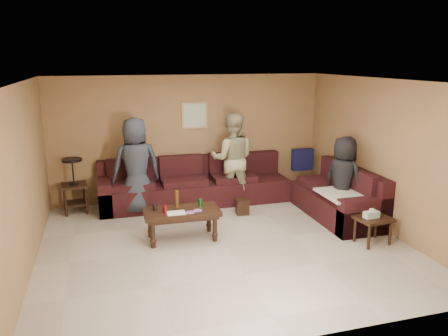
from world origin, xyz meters
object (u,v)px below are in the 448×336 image
(coffee_table, at_px, (182,214))
(person_right, at_px, (343,179))
(side_table_right, at_px, (373,221))
(sectional_sofa, at_px, (243,192))
(person_middle, at_px, (232,159))
(waste_bin, at_px, (242,207))
(person_left, at_px, (136,166))
(end_table_left, at_px, (74,185))

(coffee_table, distance_m, person_right, 2.90)
(coffee_table, distance_m, side_table_right, 2.98)
(sectional_sofa, xyz_separation_m, person_middle, (-0.10, 0.38, 0.57))
(waste_bin, height_order, person_left, person_left)
(sectional_sofa, bearing_deg, end_table_left, 168.26)
(coffee_table, distance_m, end_table_left, 2.46)
(side_table_right, bearing_deg, end_table_left, 148.48)
(sectional_sofa, xyz_separation_m, end_table_left, (-3.08, 0.64, 0.21))
(coffee_table, xyz_separation_m, side_table_right, (2.82, -0.97, -0.04))
(side_table_right, distance_m, person_left, 4.20)
(sectional_sofa, relative_size, person_right, 3.06)
(person_middle, xyz_separation_m, person_right, (1.58, -1.47, -0.14))
(sectional_sofa, xyz_separation_m, coffee_table, (-1.40, -1.15, 0.09))
(waste_bin, bearing_deg, coffee_table, -146.79)
(end_table_left, distance_m, side_table_right, 5.28)
(person_right, bearing_deg, sectional_sofa, 29.52)
(person_left, xyz_separation_m, person_middle, (1.86, 0.07, -0.00))
(person_left, height_order, person_right, person_left)
(end_table_left, height_order, person_right, person_right)
(end_table_left, height_order, person_middle, person_middle)
(side_table_right, bearing_deg, waste_bin, 130.11)
(waste_bin, xyz_separation_m, person_left, (-1.85, 0.62, 0.76))
(coffee_table, bearing_deg, sectional_sofa, 39.34)
(side_table_right, xyz_separation_m, waste_bin, (-1.53, 1.82, -0.24))
(person_left, relative_size, person_right, 1.18)
(coffee_table, relative_size, person_left, 0.67)
(person_middle, bearing_deg, sectional_sofa, 121.60)
(coffee_table, bearing_deg, person_middle, 49.56)
(person_left, bearing_deg, coffee_table, 103.35)
(person_right, bearing_deg, coffee_table, 66.97)
(person_right, bearing_deg, end_table_left, 45.11)
(coffee_table, height_order, person_middle, person_middle)
(end_table_left, height_order, waste_bin, end_table_left)
(sectional_sofa, relative_size, waste_bin, 17.04)
(end_table_left, height_order, side_table_right, end_table_left)
(person_right, bearing_deg, person_middle, 22.87)
(person_left, bearing_deg, side_table_right, 136.56)
(side_table_right, bearing_deg, person_right, 86.50)
(sectional_sofa, bearing_deg, waste_bin, -110.05)
(waste_bin, xyz_separation_m, person_middle, (0.01, 0.68, 0.76))
(side_table_right, xyz_separation_m, person_right, (0.06, 1.03, 0.38))
(sectional_sofa, xyz_separation_m, person_left, (-1.96, 0.31, 0.57))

